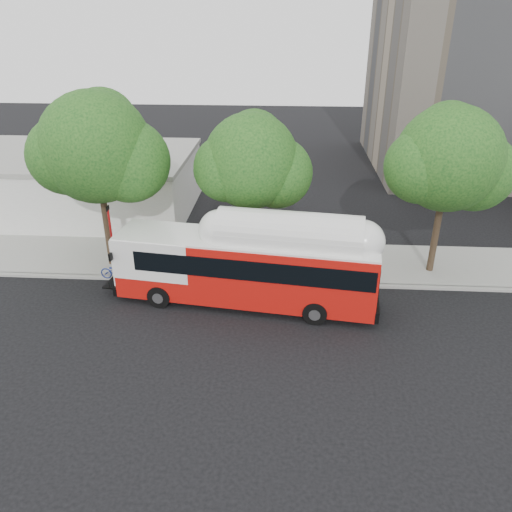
{
  "coord_description": "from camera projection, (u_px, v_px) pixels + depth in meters",
  "views": [
    {
      "loc": [
        0.86,
        -19.44,
        13.14
      ],
      "look_at": [
        -0.55,
        3.0,
        2.08
      ],
      "focal_mm": 35.0,
      "sensor_mm": 36.0,
      "label": 1
    }
  ],
  "objects": [
    {
      "name": "ground",
      "position": [
        264.0,
        325.0,
        23.26
      ],
      "size": [
        120.0,
        120.0,
        0.0
      ],
      "primitive_type": "plane",
      "color": "black",
      "rests_on": "ground"
    },
    {
      "name": "sidewalk",
      "position": [
        269.0,
        261.0,
        29.05
      ],
      "size": [
        60.0,
        5.0,
        0.15
      ],
      "primitive_type": "cube",
      "color": "gray",
      "rests_on": "ground"
    },
    {
      "name": "curb_strip",
      "position": [
        267.0,
        282.0,
        26.72
      ],
      "size": [
        60.0,
        0.3,
        0.15
      ],
      "primitive_type": "cube",
      "color": "gray",
      "rests_on": "ground"
    },
    {
      "name": "red_curb_segment",
      "position": [
        212.0,
        281.0,
        26.89
      ],
      "size": [
        10.0,
        0.32,
        0.16
      ],
      "primitive_type": "cube",
      "color": "maroon",
      "rests_on": "ground"
    },
    {
      "name": "street_tree_left",
      "position": [
        106.0,
        152.0,
        25.8
      ],
      "size": [
        6.67,
        5.8,
        9.74
      ],
      "color": "#2D2116",
      "rests_on": "ground"
    },
    {
      "name": "street_tree_mid",
      "position": [
        259.0,
        165.0,
        26.11
      ],
      "size": [
        5.75,
        5.0,
        8.62
      ],
      "color": "#2D2116",
      "rests_on": "ground"
    },
    {
      "name": "street_tree_right",
      "position": [
        456.0,
        163.0,
        25.21
      ],
      "size": [
        6.21,
        5.4,
        9.18
      ],
      "color": "#2D2116",
      "rests_on": "ground"
    },
    {
      "name": "low_commercial_bldg",
      "position": [
        78.0,
        182.0,
        35.64
      ],
      "size": [
        16.2,
        10.2,
        4.25
      ],
      "color": "silver",
      "rests_on": "ground"
    },
    {
      "name": "transit_bus",
      "position": [
        247.0,
        269.0,
        24.23
      ],
      "size": [
        13.72,
        4.38,
        4.0
      ],
      "rotation": [
        0.0,
        0.0,
        -0.13
      ],
      "color": "red",
      "rests_on": "ground"
    },
    {
      "name": "signal_pole",
      "position": [
        112.0,
        241.0,
        26.61
      ],
      "size": [
        0.12,
        0.39,
        4.1
      ],
      "color": "red",
      "rests_on": "ground"
    }
  ]
}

